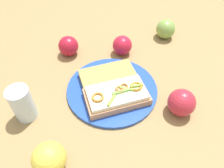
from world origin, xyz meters
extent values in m
plane|color=olive|center=(0.00, 0.00, 0.00)|extent=(2.00, 2.00, 0.00)
cylinder|color=#234BB7|center=(0.00, 0.00, 0.01)|extent=(0.28, 0.28, 0.01)
cube|color=tan|center=(-0.03, 0.03, 0.02)|extent=(0.20, 0.21, 0.02)
cube|color=#F3E8C1|center=(-0.03, 0.03, 0.04)|extent=(0.18, 0.19, 0.01)
torus|color=#AF763C|center=(-0.04, 0.02, 0.05)|extent=(0.04, 0.04, 0.01)
torus|color=#B87931|center=(0.00, 0.08, 0.05)|extent=(0.05, 0.05, 0.01)
torus|color=#BB7D1F|center=(-0.07, -0.01, 0.05)|extent=(0.05, 0.05, 0.01)
torus|color=#B96D32|center=(-0.04, 0.01, 0.05)|extent=(0.03, 0.03, 0.01)
cube|color=#79A138|center=(-0.04, 0.07, 0.05)|extent=(0.01, 0.04, 0.01)
cube|color=#71B048|center=(-0.05, 0.03, 0.05)|extent=(0.04, 0.05, 0.01)
cube|color=#79A93C|center=(-0.07, -0.02, 0.05)|extent=(0.03, 0.03, 0.01)
cube|color=#6CB13F|center=(-0.05, 0.01, 0.05)|extent=(0.04, 0.02, 0.01)
cube|color=tan|center=(0.03, -0.03, 0.02)|extent=(0.18, 0.19, 0.02)
sphere|color=#789F48|center=(-0.03, -0.35, 0.04)|extent=(0.10, 0.10, 0.07)
sphere|color=#AF2536|center=(-0.21, -0.03, 0.04)|extent=(0.10, 0.10, 0.08)
sphere|color=gold|center=(0.00, 0.28, 0.04)|extent=(0.11, 0.11, 0.08)
sphere|color=#A9172B|center=(0.23, -0.07, 0.04)|extent=(0.10, 0.10, 0.07)
sphere|color=red|center=(0.06, -0.18, 0.04)|extent=(0.08, 0.08, 0.07)
cylinder|color=silver|center=(0.16, 0.20, 0.05)|extent=(0.06, 0.06, 0.10)
camera|label=1|loc=(-0.23, 0.39, 0.52)|focal=35.02mm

